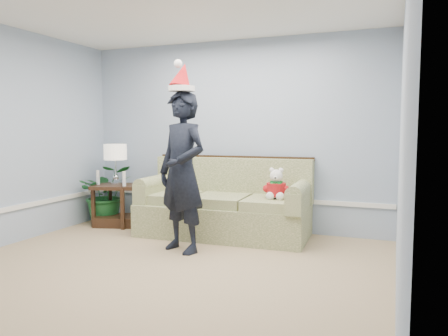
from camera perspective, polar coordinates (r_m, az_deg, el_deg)
room_shell at (r=4.08m, az=-11.34°, el=3.77°), size 4.54×5.04×2.74m
wainscot_trim at (r=5.80m, az=-14.65°, el=-4.87°), size 4.49×4.99×0.06m
sofa at (r=5.96m, az=0.11°, el=-5.17°), size 2.30×1.07×1.06m
side_table at (r=6.75m, az=-13.90°, el=-5.28°), size 0.76×0.70×0.61m
table_lamp at (r=6.71m, az=-14.01°, el=1.82°), size 0.34×0.34×0.60m
candle_pair at (r=6.62m, az=-14.56°, el=-1.36°), size 0.52×0.05×0.22m
houseplant at (r=6.97m, az=-15.12°, el=-3.24°), size 1.07×1.06×0.90m
man at (r=5.11m, az=-5.48°, el=-0.51°), size 0.80×0.67×1.88m
santa_hat at (r=5.13m, az=-5.49°, el=11.62°), size 0.38×0.41×0.36m
teddy_bear at (r=5.56m, az=6.81°, el=-2.54°), size 0.28×0.30×0.40m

